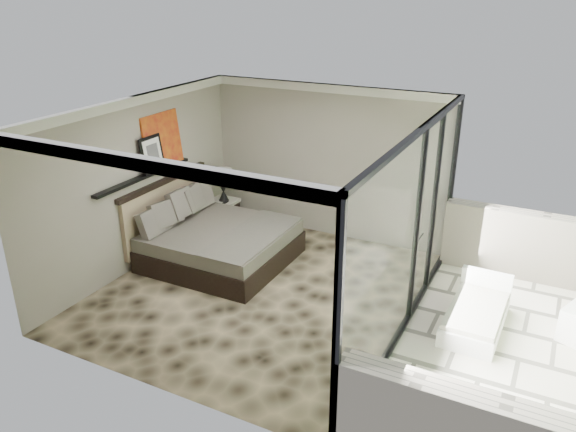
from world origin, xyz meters
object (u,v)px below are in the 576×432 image
at_px(table_lamp, 223,180).
at_px(lounger, 476,315).
at_px(nightstand, 224,213).
at_px(bed, 215,240).

distance_m(table_lamp, lounger, 5.25).
bearing_deg(lounger, nightstand, 165.75).
distance_m(bed, nightstand, 1.51).
bearing_deg(bed, table_lamp, 117.25).
relative_size(table_lamp, lounger, 0.44).
height_order(bed, lounger, bed).
height_order(nightstand, lounger, lounger).
bearing_deg(bed, lounger, -0.80).
height_order(bed, table_lamp, bed).
bearing_deg(nightstand, table_lamp, 6.94).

